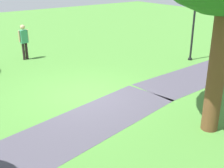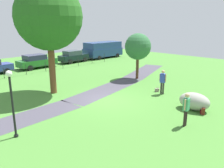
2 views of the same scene
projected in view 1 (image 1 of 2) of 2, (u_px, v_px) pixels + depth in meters
name	position (u px, v px, depth m)	size (l,w,h in m)	color
ground_plane	(86.00, 95.00, 10.65)	(48.00, 48.00, 0.00)	#478032
footpath_segment_near	(212.00, 70.00, 13.21)	(8.07, 2.36, 0.01)	#46424E
footpath_segment_mid	(65.00, 134.00, 8.11)	(8.24, 3.43, 0.01)	#46424E
lamp_post	(194.00, 21.00, 14.05)	(0.28, 0.28, 3.15)	black
man_near_boulder	(24.00, 40.00, 14.48)	(0.52, 0.28, 1.74)	black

